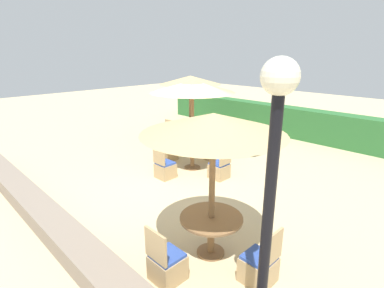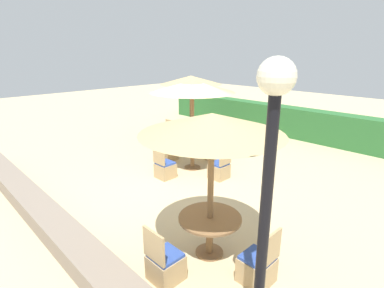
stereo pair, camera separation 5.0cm
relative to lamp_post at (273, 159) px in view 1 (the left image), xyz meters
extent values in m
plane|color=#D1BA8C|center=(-4.20, 2.45, -2.35)|extent=(40.00, 40.00, 0.00)
cube|color=#2D6B33|center=(-4.20, 8.73, -1.76)|extent=(13.00, 0.70, 1.19)
cube|color=gray|center=(-4.20, -0.86, -2.17)|extent=(10.00, 0.56, 0.36)
cylinder|color=black|center=(0.00, 0.00, -0.85)|extent=(0.12, 0.12, 3.00)
sphere|color=silver|center=(0.00, 0.00, 0.79)|extent=(0.36, 0.36, 0.36)
cylinder|color=olive|center=(-4.54, 3.40, -1.10)|extent=(0.10, 0.10, 2.50)
cone|color=tan|center=(-4.54, 3.40, 0.07)|extent=(2.38, 2.38, 0.32)
cylinder|color=olive|center=(-4.54, 3.40, -2.34)|extent=(0.48, 0.48, 0.03)
cylinder|color=olive|center=(-4.54, 3.40, -2.00)|extent=(0.12, 0.12, 0.71)
cylinder|color=olive|center=(-4.54, 3.40, -1.62)|extent=(1.09, 1.09, 0.04)
cube|color=tan|center=(-3.50, 3.40, -2.15)|extent=(0.46, 0.46, 0.40)
cube|color=#2D4CA8|center=(-3.50, 3.40, -1.93)|extent=(0.42, 0.42, 0.05)
cube|color=tan|center=(-3.29, 3.40, -1.66)|extent=(0.04, 0.46, 0.48)
cube|color=tan|center=(-5.59, 3.36, -2.15)|extent=(0.46, 0.46, 0.40)
cube|color=#2D4CA8|center=(-5.59, 3.36, -1.93)|extent=(0.42, 0.42, 0.05)
cube|color=tan|center=(-5.80, 3.36, -1.66)|extent=(0.04, 0.46, 0.48)
cube|color=tan|center=(-4.59, 4.41, -2.15)|extent=(0.46, 0.46, 0.40)
cube|color=#2D4CA8|center=(-4.59, 4.41, -1.93)|extent=(0.42, 0.42, 0.05)
cube|color=tan|center=(-4.59, 4.62, -1.66)|extent=(0.46, 0.04, 0.48)
cube|color=tan|center=(-4.56, 2.37, -2.15)|extent=(0.46, 0.46, 0.40)
cube|color=#2D4CA8|center=(-4.56, 2.37, -1.93)|extent=(0.42, 0.42, 0.05)
cube|color=tan|center=(-4.56, 2.16, -1.66)|extent=(0.46, 0.04, 0.48)
cylinder|color=olive|center=(-6.81, 5.55, -1.16)|extent=(0.10, 0.10, 2.38)
cone|color=tan|center=(-6.81, 5.55, -0.05)|extent=(2.35, 2.35, 0.32)
cylinder|color=olive|center=(-6.81, 5.55, -2.34)|extent=(0.48, 0.48, 0.03)
cylinder|color=olive|center=(-6.81, 5.55, -2.00)|extent=(0.12, 0.12, 0.71)
cylinder|color=olive|center=(-6.81, 5.55, -1.62)|extent=(0.91, 0.91, 0.04)
cube|color=tan|center=(-5.93, 5.59, -2.15)|extent=(0.46, 0.46, 0.40)
cube|color=#2D4CA8|center=(-5.93, 5.59, -1.93)|extent=(0.42, 0.42, 0.05)
cube|color=tan|center=(-5.72, 5.59, -1.66)|extent=(0.04, 0.46, 0.48)
cube|color=tan|center=(-6.83, 4.69, -2.15)|extent=(0.46, 0.46, 0.40)
cube|color=#2D4CA8|center=(-6.83, 4.69, -1.93)|extent=(0.42, 0.42, 0.05)
cube|color=tan|center=(-6.83, 4.48, -1.66)|extent=(0.46, 0.04, 0.48)
cylinder|color=olive|center=(-1.51, 0.84, -1.16)|extent=(0.10, 0.10, 2.39)
cone|color=tan|center=(-1.51, 0.84, -0.04)|extent=(2.26, 2.26, 0.32)
cylinder|color=olive|center=(-1.51, 0.84, -2.34)|extent=(0.48, 0.48, 0.03)
cylinder|color=olive|center=(-1.51, 0.84, -2.02)|extent=(0.12, 0.12, 0.67)
cylinder|color=olive|center=(-1.51, 0.84, -1.66)|extent=(1.06, 1.06, 0.04)
cube|color=tan|center=(-0.57, 0.85, -2.15)|extent=(0.46, 0.46, 0.40)
cube|color=#2D4CA8|center=(-0.57, 0.85, -1.93)|extent=(0.42, 0.42, 0.05)
cube|color=tan|center=(-0.36, 0.85, -1.66)|extent=(0.04, 0.46, 0.48)
cube|color=tan|center=(-1.56, -0.09, -2.15)|extent=(0.46, 0.46, 0.40)
cube|color=#2D4CA8|center=(-1.56, -0.09, -1.93)|extent=(0.42, 0.42, 0.05)
cube|color=tan|center=(-1.56, -0.30, -1.66)|extent=(0.46, 0.04, 0.48)
camera|label=1|loc=(1.39, -2.49, 1.01)|focal=28.00mm
camera|label=2|loc=(1.43, -2.45, 1.01)|focal=28.00mm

